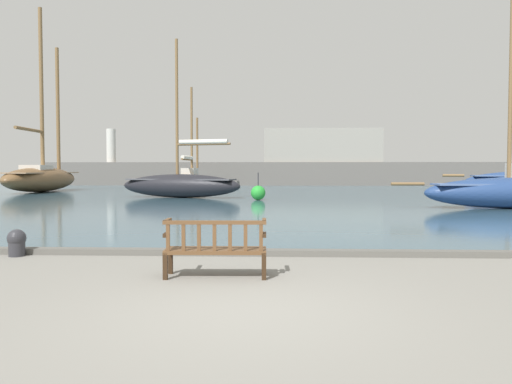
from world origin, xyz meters
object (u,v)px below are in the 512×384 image
(park_bench, at_px, (216,248))
(sailboat_mid_port, at_px, (181,184))
(mooring_bollard, at_px, (17,242))
(channel_buoy, at_px, (258,193))
(sailboat_distant_harbor, at_px, (191,179))
(sailboat_outer_port, at_px, (42,176))

(park_bench, relative_size, sailboat_mid_port, 0.17)
(mooring_bollard, xyz_separation_m, channel_buoy, (4.10, 17.49, 0.20))
(mooring_bollard, bearing_deg, sailboat_distant_harbor, 94.42)
(mooring_bollard, bearing_deg, sailboat_mid_port, 91.74)
(sailboat_mid_port, height_order, mooring_bollard, sailboat_mid_port)
(sailboat_outer_port, distance_m, sailboat_distant_harbor, 13.16)
(sailboat_mid_port, bearing_deg, sailboat_distant_harbor, 97.65)
(park_bench, distance_m, sailboat_outer_port, 33.88)
(mooring_bollard, height_order, channel_buoy, channel_buoy)
(park_bench, xyz_separation_m, sailboat_distant_harbor, (-6.97, 37.93, 0.45))
(sailboat_outer_port, distance_m, sailboat_mid_port, 14.43)
(park_bench, distance_m, mooring_bollard, 4.53)
(sailboat_distant_harbor, bearing_deg, park_bench, -79.59)
(sailboat_outer_port, height_order, sailboat_distant_harbor, sailboat_outer_port)
(mooring_bollard, bearing_deg, channel_buoy, 76.80)
(sailboat_outer_port, bearing_deg, park_bench, -60.00)
(park_bench, xyz_separation_m, mooring_bollard, (-4.17, 1.77, -0.19))
(sailboat_outer_port, bearing_deg, sailboat_distant_harbor, 40.77)
(sailboat_distant_harbor, distance_m, mooring_bollard, 36.27)
(park_bench, relative_size, channel_buoy, 1.08)
(sailboat_outer_port, relative_size, channel_buoy, 9.30)
(park_bench, bearing_deg, channel_buoy, 90.19)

